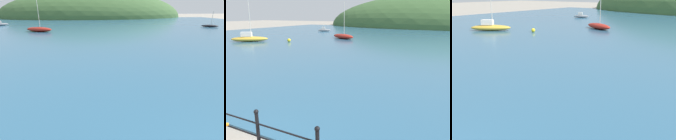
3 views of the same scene
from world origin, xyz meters
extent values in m
cube|color=#2D5B7A|center=(0.00, 32.00, 0.05)|extent=(80.00, 60.00, 0.10)
ellipsoid|color=#3D6033|center=(0.00, 68.67, 0.00)|extent=(66.69, 36.68, 18.90)
cylinder|color=black|center=(0.18, 1.50, 0.55)|extent=(0.09, 0.09, 1.10)
sphere|color=black|center=(0.18, 1.50, 1.15)|extent=(0.12, 0.12, 0.12)
sphere|color=black|center=(2.01, 1.50, 1.15)|extent=(0.12, 0.12, 0.12)
cylinder|color=black|center=(0.18, 1.50, 0.82)|extent=(7.30, 0.04, 0.04)
cylinder|color=black|center=(0.18, 1.50, 0.45)|extent=(7.30, 0.04, 0.04)
ellipsoid|color=gold|center=(-18.98, 17.82, 0.42)|extent=(4.53, 3.92, 0.65)
cube|color=silver|center=(-19.25, 17.61, 1.04)|extent=(1.51, 1.41, 0.58)
cylinder|color=beige|center=(-18.79, 17.96, 3.27)|extent=(0.07, 0.07, 5.05)
ellipsoid|color=maroon|center=(-9.75, 26.53, 0.43)|extent=(4.22, 2.76, 0.67)
cylinder|color=beige|center=(-9.57, 26.45, 2.98)|extent=(0.07, 0.07, 4.43)
ellipsoid|color=gray|center=(-19.38, 37.21, 0.34)|extent=(2.65, 1.68, 0.49)
cube|color=silver|center=(-19.56, 37.12, 0.81)|extent=(0.82, 0.63, 0.44)
sphere|color=yellow|center=(-14.19, 19.86, 0.32)|extent=(0.43, 0.43, 0.43)
camera|label=1|loc=(-3.03, -0.81, 3.44)|focal=28.00mm
camera|label=2|loc=(4.35, -2.02, 3.52)|focal=35.00mm
camera|label=3|loc=(6.14, -1.14, 4.38)|focal=42.00mm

